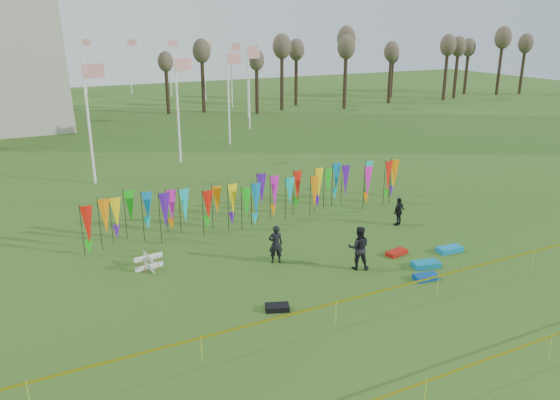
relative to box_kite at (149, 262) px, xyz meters
name	(u,v)px	position (x,y,z in m)	size (l,w,h in m)	color
ground	(357,295)	(6.81, -5.99, -0.36)	(160.00, 160.00, 0.00)	#2D4E16
banner_row	(264,193)	(7.08, 3.29, 1.21)	(18.64, 0.64, 2.45)	black
caution_tape_near	(375,293)	(6.58, -7.42, 0.42)	(26.00, 0.02, 0.90)	#DAC704
caution_tape_far	(476,365)	(6.58, -12.32, 0.42)	(26.00, 0.02, 0.90)	#DAC704
tree_line	(372,55)	(38.81, 38.01, 5.81)	(53.92, 1.92, 7.84)	#36251B
box_kite	(149,262)	(0.00, 0.00, 0.00)	(0.64, 0.64, 0.71)	red
person_left	(276,244)	(5.26, -1.81, 0.53)	(0.64, 0.47, 1.77)	black
person_mid	(359,248)	(8.20, -3.99, 0.62)	(0.95, 0.59, 1.95)	black
person_right	(399,211)	(13.17, -0.49, 0.40)	(0.89, 0.51, 1.52)	black
kite_bag_turquoise	(426,264)	(10.96, -5.21, -0.24)	(1.20, 0.60, 0.24)	#0B79A9
kite_bag_blue	(426,277)	(10.14, -6.16, -0.25)	(1.01, 0.53, 0.21)	#093F93
kite_bag_red	(397,253)	(10.66, -3.56, -0.26)	(1.07, 0.49, 0.20)	#B4170C
kite_bag_black	(277,307)	(3.43, -5.64, -0.25)	(0.89, 0.52, 0.21)	black
kite_bag_teal	(450,249)	(13.10, -4.41, -0.24)	(1.21, 0.58, 0.23)	#0E83C4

